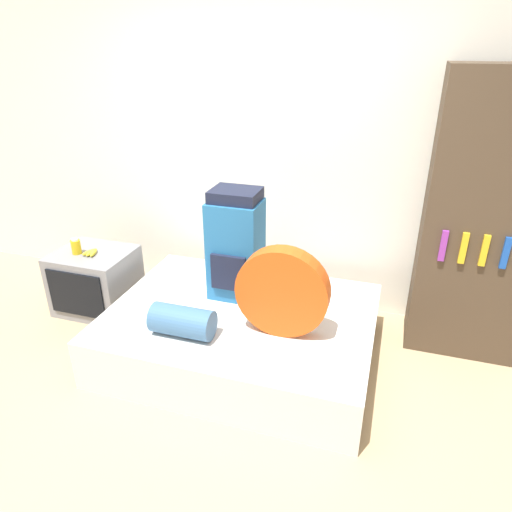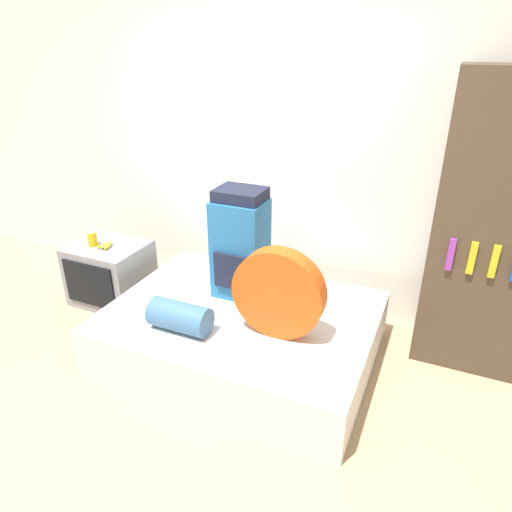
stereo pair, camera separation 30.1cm
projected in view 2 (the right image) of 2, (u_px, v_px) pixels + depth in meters
ground_plane at (183, 418)px, 2.81m from camera, size 16.00×16.00×0.00m
wall_back at (284, 152)px, 3.63m from camera, size 8.00×0.05×2.60m
bed at (242, 332)px, 3.33m from camera, size 1.85×1.39×0.37m
backpack at (240, 245)px, 3.31m from camera, size 0.36×0.33×0.82m
tent_bag at (279, 293)px, 2.87m from camera, size 0.60×0.13×0.60m
sleeping_roll at (180, 317)px, 2.99m from camera, size 0.41×0.20×0.20m
television at (111, 273)px, 4.00m from camera, size 0.62×0.54×0.53m
canister at (92, 239)px, 3.85m from camera, size 0.08×0.08×0.13m
banana_bunch at (106, 245)px, 3.84m from camera, size 0.11×0.14×0.04m
bookshelf at (497, 232)px, 2.93m from camera, size 0.78×0.42×1.99m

